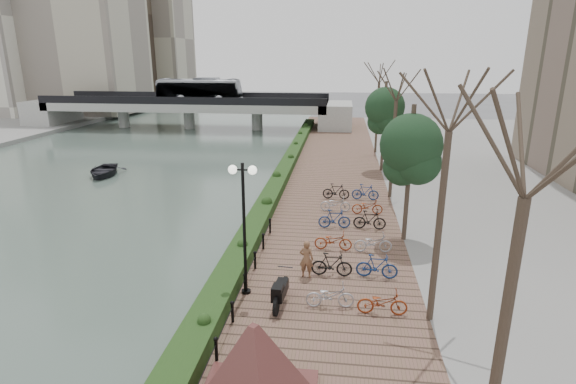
% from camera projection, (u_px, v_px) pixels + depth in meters
% --- Properties ---
extents(ground, '(220.00, 220.00, 0.00)m').
position_uv_depth(ground, '(184.00, 350.00, 14.42)').
color(ground, '#59595B').
rests_on(ground, ground).
extents(river_water, '(30.00, 130.00, 0.02)m').
position_uv_depth(river_water, '(116.00, 163.00, 39.88)').
color(river_water, '#4B5E54').
rests_on(river_water, ground).
extents(promenade, '(8.00, 75.00, 0.50)m').
position_uv_depth(promenade, '(327.00, 191.00, 30.52)').
color(promenade, brown).
rests_on(promenade, ground).
extents(hedge, '(1.10, 56.00, 0.60)m').
position_uv_depth(hedge, '(283.00, 173.00, 33.13)').
color(hedge, '#1E3814').
rests_on(hedge, promenade).
extents(chain_fence, '(0.10, 14.10, 0.70)m').
position_uv_depth(chain_fence, '(239.00, 297.00, 15.91)').
color(chain_fence, black).
rests_on(chain_fence, promenade).
extents(granite_monument, '(4.24, 4.24, 2.47)m').
position_uv_depth(granite_monument, '(254.00, 369.00, 10.92)').
color(granite_monument, '#4E2321').
rests_on(granite_monument, promenade).
extents(lamppost, '(1.02, 0.32, 5.02)m').
position_uv_depth(lamppost, '(243.00, 202.00, 15.90)').
color(lamppost, black).
rests_on(lamppost, promenade).
extents(motorcycle, '(0.71, 1.86, 1.14)m').
position_uv_depth(motorcycle, '(281.00, 290.00, 15.99)').
color(motorcycle, black).
rests_on(motorcycle, promenade).
extents(pedestrian, '(0.63, 0.46, 1.57)m').
position_uv_depth(pedestrian, '(306.00, 259.00, 17.93)').
color(pedestrian, brown).
rests_on(pedestrian, promenade).
extents(bicycle_parking, '(2.40, 14.69, 1.00)m').
position_uv_depth(bicycle_parking, '(352.00, 231.00, 21.68)').
color(bicycle_parking, '#A6A5A9').
rests_on(bicycle_parking, promenade).
extents(street_trees, '(3.20, 37.12, 6.80)m').
position_uv_depth(street_trees, '(399.00, 159.00, 24.49)').
color(street_trees, '#31291D').
rests_on(street_trees, promenade).
extents(bridge, '(36.00, 10.77, 6.50)m').
position_uv_depth(bridge, '(191.00, 102.00, 57.88)').
color(bridge, '#979893').
rests_on(bridge, ground).
extents(boat, '(3.67, 4.56, 0.84)m').
position_uv_depth(boat, '(103.00, 170.00, 35.35)').
color(boat, black).
rests_on(boat, river_water).
extents(far_buildings, '(35.00, 38.00, 38.00)m').
position_uv_depth(far_buildings, '(74.00, 14.00, 77.15)').
color(far_buildings, '#A9A18C').
rests_on(far_buildings, far_bank).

